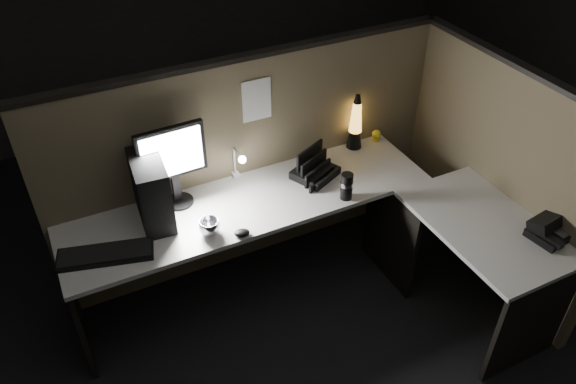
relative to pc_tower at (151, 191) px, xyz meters
name	(u,v)px	position (x,y,z in m)	size (l,w,h in m)	color
floor	(315,340)	(0.71, -0.71, -0.93)	(6.00, 6.00, 0.00)	black
room_shell	(326,113)	(0.71, -0.71, 0.69)	(6.00, 6.00, 6.00)	silver
partition_back	(251,165)	(0.71, 0.22, -0.18)	(2.66, 0.06, 1.50)	brown
partition_right	(494,179)	(2.04, -0.61, -0.18)	(0.06, 1.66, 1.50)	brown
desk	(324,238)	(0.89, -0.45, -0.35)	(2.60, 1.60, 0.73)	#B6B3AB
pc_tower	(151,191)	(0.00, 0.00, 0.00)	(0.17, 0.39, 0.41)	black
monitor	(172,159)	(0.17, 0.09, 0.11)	(0.41, 0.17, 0.52)	black
keyboard	(105,255)	(-0.34, -0.19, -0.19)	(0.51, 0.17, 0.03)	black
mouse	(242,233)	(0.39, -0.37, -0.18)	(0.09, 0.06, 0.04)	black
clip_lamp	(239,164)	(0.57, 0.10, -0.06)	(0.05, 0.19, 0.24)	silver
organizer	(314,170)	(1.04, -0.04, -0.16)	(0.33, 0.32, 0.20)	black
lava_lamp	(355,126)	(1.45, 0.14, -0.04)	(0.11, 0.11, 0.40)	black
travel_mug	(347,186)	(1.10, -0.33, -0.11)	(0.08, 0.08, 0.18)	black
steel_mug	(210,227)	(0.24, -0.27, -0.16)	(0.12, 0.12, 0.10)	silver
figurine	(376,134)	(1.63, 0.13, -0.15)	(0.06, 0.06, 0.06)	yellow
pinned_paper	(257,100)	(0.75, 0.19, 0.31)	(0.19, 0.00, 0.27)	white
desk_phone	(549,229)	(1.94, -1.14, -0.15)	(0.25, 0.25, 0.13)	black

